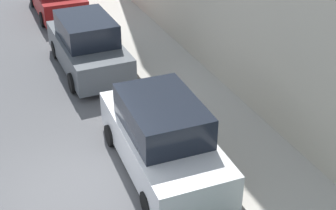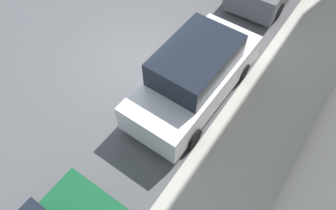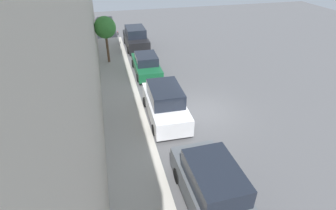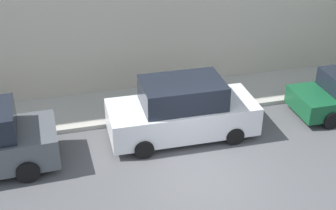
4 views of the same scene
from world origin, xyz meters
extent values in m
plane|color=#515154|center=(0.00, 0.00, 0.00)|extent=(60.00, 60.00, 0.00)
cube|color=#B2ADA3|center=(4.73, 0.00, 0.07)|extent=(2.46, 32.00, 0.15)
cylinder|color=black|center=(1.53, -5.12, 0.31)|extent=(0.22, 0.62, 0.62)
cylinder|color=black|center=(3.23, -5.12, 0.31)|extent=(0.22, 0.62, 0.62)
cube|color=silver|center=(2.41, -0.08, 0.70)|extent=(2.05, 4.83, 0.96)
cube|color=black|center=(2.41, -0.08, 1.58)|extent=(1.77, 2.63, 0.80)
cylinder|color=black|center=(1.48, 1.41, 0.30)|extent=(0.22, 0.61, 0.61)
cylinder|color=black|center=(3.34, 1.41, 0.30)|extent=(0.22, 0.61, 0.61)
cylinder|color=black|center=(1.48, -1.57, 0.30)|extent=(0.22, 0.61, 0.61)
cylinder|color=black|center=(3.34, -1.57, 0.30)|extent=(0.22, 0.61, 0.61)
cylinder|color=black|center=(1.18, 4.84, 0.34)|extent=(0.22, 0.68, 0.68)
cylinder|color=black|center=(3.04, 4.84, 0.34)|extent=(0.22, 0.68, 0.68)
camera|label=1|loc=(-1.17, -9.09, 7.55)|focal=50.00mm
camera|label=2|loc=(5.36, -5.73, 8.24)|focal=35.00mm
camera|label=3|loc=(5.36, 12.39, 8.72)|focal=28.00mm
camera|label=4|loc=(-10.20, 3.77, 8.44)|focal=50.00mm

